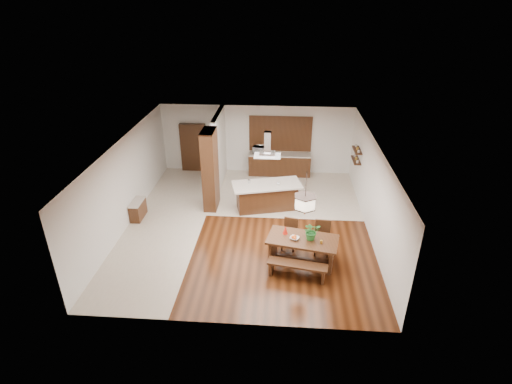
# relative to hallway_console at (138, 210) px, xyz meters

# --- Properties ---
(room_shell) EXTENTS (9.00, 9.04, 2.92)m
(room_shell) POSITION_rel_hallway_console_xyz_m (3.81, -0.20, 1.75)
(room_shell) COLOR #331709
(room_shell) RESTS_ON ground
(tile_hallway) EXTENTS (2.50, 9.00, 0.01)m
(tile_hallway) POSITION_rel_hallway_console_xyz_m (1.06, -0.20, -0.31)
(tile_hallway) COLOR beige
(tile_hallway) RESTS_ON ground
(tile_kitchen) EXTENTS (5.50, 4.00, 0.01)m
(tile_kitchen) POSITION_rel_hallway_console_xyz_m (5.06, 2.30, -0.31)
(tile_kitchen) COLOR beige
(tile_kitchen) RESTS_ON ground
(soffit_band) EXTENTS (8.00, 9.00, 0.02)m
(soffit_band) POSITION_rel_hallway_console_xyz_m (3.81, -0.20, 2.57)
(soffit_band) COLOR #3F1C0F
(soffit_band) RESTS_ON room_shell
(partition_pier) EXTENTS (0.45, 1.00, 2.90)m
(partition_pier) POSITION_rel_hallway_console_xyz_m (2.41, 1.00, 1.14)
(partition_pier) COLOR black
(partition_pier) RESTS_ON ground
(partition_stub) EXTENTS (0.18, 2.40, 2.90)m
(partition_stub) POSITION_rel_hallway_console_xyz_m (2.41, 3.10, 1.14)
(partition_stub) COLOR silver
(partition_stub) RESTS_ON ground
(hallway_console) EXTENTS (0.37, 0.88, 0.63)m
(hallway_console) POSITION_rel_hallway_console_xyz_m (0.00, 0.00, 0.00)
(hallway_console) COLOR black
(hallway_console) RESTS_ON ground
(hallway_doorway) EXTENTS (1.10, 0.20, 2.10)m
(hallway_doorway) POSITION_rel_hallway_console_xyz_m (1.11, 4.20, 0.74)
(hallway_doorway) COLOR black
(hallway_doorway) RESTS_ON ground
(rear_counter) EXTENTS (2.60, 0.62, 0.95)m
(rear_counter) POSITION_rel_hallway_console_xyz_m (4.81, 4.00, 0.16)
(rear_counter) COLOR black
(rear_counter) RESTS_ON ground
(kitchen_window) EXTENTS (2.60, 0.08, 1.50)m
(kitchen_window) POSITION_rel_hallway_console_xyz_m (4.81, 4.26, 1.44)
(kitchen_window) COLOR #A06D30
(kitchen_window) RESTS_ON room_shell
(shelf_lower) EXTENTS (0.26, 0.90, 0.04)m
(shelf_lower) POSITION_rel_hallway_console_xyz_m (7.68, 2.40, 1.08)
(shelf_lower) COLOR black
(shelf_lower) RESTS_ON room_shell
(shelf_upper) EXTENTS (0.26, 0.90, 0.04)m
(shelf_upper) POSITION_rel_hallway_console_xyz_m (7.68, 2.40, 1.49)
(shelf_upper) COLOR black
(shelf_upper) RESTS_ON room_shell
(dining_table) EXTENTS (2.13, 1.36, 0.82)m
(dining_table) POSITION_rel_hallway_console_xyz_m (5.58, -2.16, 0.29)
(dining_table) COLOR black
(dining_table) RESTS_ON ground
(dining_bench) EXTENTS (1.68, 0.65, 0.46)m
(dining_bench) POSITION_rel_hallway_console_xyz_m (5.43, -2.86, -0.08)
(dining_bench) COLOR black
(dining_bench) RESTS_ON ground
(dining_chair_left) EXTENTS (0.51, 0.51, 0.97)m
(dining_chair_left) POSITION_rel_hallway_console_xyz_m (5.21, -1.47, 0.17)
(dining_chair_left) COLOR black
(dining_chair_left) RESTS_ON ground
(dining_chair_right) EXTENTS (0.50, 0.50, 1.04)m
(dining_chair_right) POSITION_rel_hallway_console_xyz_m (6.18, -1.67, 0.21)
(dining_chair_right) COLOR black
(dining_chair_right) RESTS_ON ground
(pendant_lantern) EXTENTS (0.64, 0.64, 1.31)m
(pendant_lantern) POSITION_rel_hallway_console_xyz_m (5.58, -2.16, 1.93)
(pendant_lantern) COLOR beige
(pendant_lantern) RESTS_ON room_shell
(foliage_plant) EXTENTS (0.56, 0.52, 0.52)m
(foliage_plant) POSITION_rel_hallway_console_xyz_m (5.81, -2.17, 0.77)
(foliage_plant) COLOR #246E29
(foliage_plant) RESTS_ON dining_table
(fruit_bowl) EXTENTS (0.34, 0.34, 0.06)m
(fruit_bowl) POSITION_rel_hallway_console_xyz_m (5.34, -2.21, 0.54)
(fruit_bowl) COLOR beige
(fruit_bowl) RESTS_ON dining_table
(napkin_cone) EXTENTS (0.20, 0.20, 0.24)m
(napkin_cone) POSITION_rel_hallway_console_xyz_m (5.08, -1.94, 0.63)
(napkin_cone) COLOR red
(napkin_cone) RESTS_ON dining_table
(gold_ornament) EXTENTS (0.08, 0.08, 0.10)m
(gold_ornament) POSITION_rel_hallway_console_xyz_m (6.08, -2.37, 0.55)
(gold_ornament) COLOR gold
(gold_ornament) RESTS_ON dining_table
(kitchen_island) EXTENTS (2.60, 1.62, 1.00)m
(kitchen_island) POSITION_rel_hallway_console_xyz_m (4.41, 0.98, 0.20)
(kitchen_island) COLOR black
(kitchen_island) RESTS_ON ground
(range_hood) EXTENTS (0.90, 0.55, 0.87)m
(range_hood) POSITION_rel_hallway_console_xyz_m (4.41, 0.98, 2.15)
(range_hood) COLOR silver
(range_hood) RESTS_ON room_shell
(island_cup) EXTENTS (0.13, 0.13, 0.10)m
(island_cup) POSITION_rel_hallway_console_xyz_m (4.81, 0.90, 0.73)
(island_cup) COLOR silver
(island_cup) RESTS_ON kitchen_island
(microwave) EXTENTS (0.62, 0.47, 0.31)m
(microwave) POSITION_rel_hallway_console_xyz_m (3.98, 3.98, 0.79)
(microwave) COLOR #BABDC1
(microwave) RESTS_ON rear_counter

